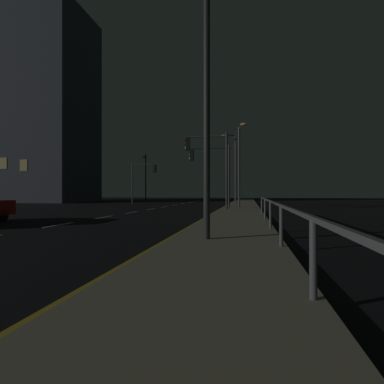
{
  "coord_description": "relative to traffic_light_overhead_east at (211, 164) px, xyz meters",
  "views": [
    {
      "loc": [
        7.97,
        -2.21,
        1.4
      ],
      "look_at": [
        1.67,
        30.33,
        1.44
      ],
      "focal_mm": 27.38,
      "sensor_mm": 36.0,
      "label": 1
    }
  ],
  "objects": [
    {
      "name": "ground_plane",
      "position": [
        -4.89,
        -4.82,
        -3.81
      ],
      "size": [
        112.0,
        112.0,
        0.0
      ],
      "primitive_type": "plane",
      "color": "black",
      "rests_on": "ground"
    },
    {
      "name": "sidewalk_right",
      "position": [
        2.48,
        -4.82,
        -3.74
      ],
      "size": [
        3.0,
        77.0,
        0.14
      ],
      "primitive_type": "cube",
      "color": "gray",
      "rests_on": "ground"
    },
    {
      "name": "lane_markings_center",
      "position": [
        -4.89,
        -1.32,
        -3.8
      ],
      "size": [
        0.14,
        50.0,
        0.01
      ],
      "color": "silver",
      "rests_on": "ground"
    },
    {
      "name": "lane_edge_line",
      "position": [
        0.73,
        0.18,
        -3.8
      ],
      "size": [
        0.14,
        53.0,
        0.01
      ],
      "color": "gold",
      "rests_on": "ground"
    },
    {
      "name": "traffic_light_overhead_east",
      "position": [
        0.0,
        0.0,
        0.0
      ],
      "size": [
        3.47,
        0.36,
        5.24
      ],
      "color": "#38383D",
      "rests_on": "sidewalk_right"
    },
    {
      "name": "traffic_light_mid_right",
      "position": [
        -9.71,
        9.68,
        -0.25
      ],
      "size": [
        3.21,
        0.35,
        5.09
      ],
      "color": "#4C4C51",
      "rests_on": "ground"
    },
    {
      "name": "traffic_light_far_center",
      "position": [
        0.19,
        -2.97,
        0.27
      ],
      "size": [
        3.2,
        0.46,
        5.66
      ],
      "color": "#38383D",
      "rests_on": "sidewalk_right"
    },
    {
      "name": "street_lamp_mid_block",
      "position": [
        2.38,
        0.04,
        0.48
      ],
      "size": [
        0.81,
        2.34,
        6.77
      ],
      "color": "#4C4C51",
      "rests_on": "sidewalk_right"
    },
    {
      "name": "street_lamp_across_street",
      "position": [
        -11.76,
        16.14,
        0.34
      ],
      "size": [
        1.04,
        1.31,
        6.92
      ],
      "color": "#2D3033",
      "rests_on": "ground"
    },
    {
      "name": "street_lamp_corner",
      "position": [
        1.39,
        9.04,
        1.02
      ],
      "size": [
        1.64,
        0.97,
        7.9
      ],
      "color": "#4C4C51",
      "rests_on": "sidewalk_right"
    },
    {
      "name": "street_lamp_median",
      "position": [
        2.26,
        -16.92,
        0.87
      ],
      "size": [
        1.93,
        1.52,
        7.53
      ],
      "color": "#2D3033",
      "rests_on": "sidewalk_right"
    },
    {
      "name": "barrier_fence",
      "position": [
        3.83,
        -15.73,
        -2.92
      ],
      "size": [
        0.09,
        17.27,
        0.98
      ],
      "color": "#59595E",
      "rests_on": "sidewalk_right"
    },
    {
      "name": "building_distant",
      "position": [
        -29.82,
        13.81,
        10.04
      ],
      "size": [
        19.32,
        10.29,
        27.7
      ],
      "color": "#3D424C",
      "rests_on": "ground"
    }
  ]
}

